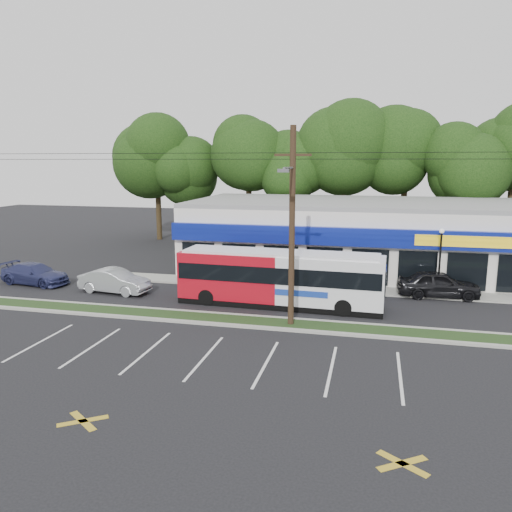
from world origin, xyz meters
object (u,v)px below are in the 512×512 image
at_px(car_dark, 439,284).
at_px(car_blue, 35,274).
at_px(lamp_post, 440,254).
at_px(pedestrian_b, 363,287).
at_px(pedestrian_a, 359,282).
at_px(metrobus, 280,277).
at_px(utility_pole, 288,221).
at_px(car_silver, 115,281).

height_order(car_dark, car_blue, car_dark).
bearing_deg(lamp_post, pedestrian_b, -157.00).
distance_m(lamp_post, car_blue, 26.75).
bearing_deg(lamp_post, car_dark, -91.02).
bearing_deg(pedestrian_a, lamp_post, -172.63).
distance_m(car_dark, pedestrian_b, 4.79).
bearing_deg(metrobus, pedestrian_b, 28.78).
distance_m(utility_pole, pedestrian_a, 8.59).
xyz_separation_m(metrobus, car_silver, (-10.81, 0.36, -0.93)).
xyz_separation_m(car_dark, pedestrian_a, (-4.81, -1.06, 0.09)).
xyz_separation_m(car_blue, pedestrian_a, (21.67, 1.79, 0.20)).
distance_m(lamp_post, pedestrian_b, 5.25).
bearing_deg(metrobus, car_silver, -179.93).
xyz_separation_m(car_silver, pedestrian_a, (15.22, 2.58, 0.16)).
distance_m(utility_pole, pedestrian_b, 8.38).
xyz_separation_m(lamp_post, car_silver, (-20.04, -3.94, -1.91)).
bearing_deg(utility_pole, pedestrian_b, 58.48).
bearing_deg(utility_pole, metrobus, 106.56).
bearing_deg(car_blue, car_silver, -89.29).
distance_m(car_dark, car_blue, 26.64).
bearing_deg(lamp_post, utility_pole, -136.05).
height_order(metrobus, car_silver, metrobus).
bearing_deg(metrobus, car_dark, 25.40).
distance_m(car_dark, car_silver, 20.37).
xyz_separation_m(lamp_post, car_blue, (-26.49, -3.16, -1.95)).
xyz_separation_m(utility_pole, lamp_post, (8.17, 7.87, -2.74)).
distance_m(utility_pole, car_blue, 19.49).
height_order(lamp_post, pedestrian_a, lamp_post).
distance_m(car_blue, pedestrian_b, 22.01).
bearing_deg(car_blue, utility_pole, -96.76).
xyz_separation_m(utility_pole, car_dark, (8.16, 7.57, -4.58)).
xyz_separation_m(utility_pole, car_blue, (-18.32, 4.72, -4.70)).
bearing_deg(pedestrian_b, metrobus, 27.96).
distance_m(utility_pole, lamp_post, 11.67).
height_order(pedestrian_a, pedestrian_b, pedestrian_a).
bearing_deg(car_dark, lamp_post, -4.76).
height_order(utility_pole, metrobus, utility_pole).
relative_size(utility_pole, car_blue, 10.10).
relative_size(car_blue, pedestrian_b, 3.15).
relative_size(utility_pole, lamp_post, 11.76).
bearing_deg(metrobus, lamp_post, 26.94).
distance_m(lamp_post, metrobus, 10.23).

